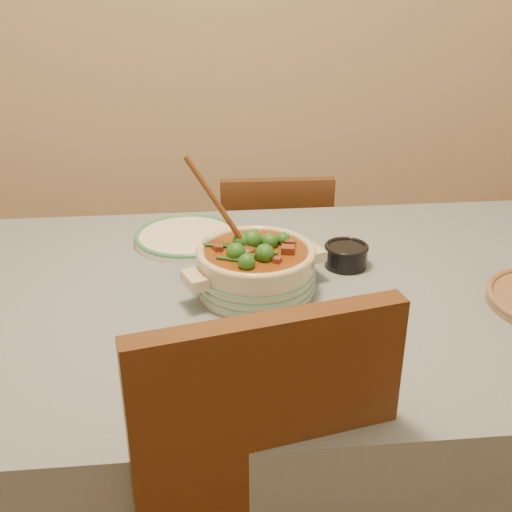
{
  "coord_description": "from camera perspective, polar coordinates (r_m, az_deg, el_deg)",
  "views": [
    {
      "loc": [
        -0.22,
        -1.35,
        1.52
      ],
      "look_at": [
        -0.08,
        0.01,
        0.85
      ],
      "focal_mm": 45.0,
      "sensor_mm": 36.0,
      "label": 1
    }
  ],
  "objects": [
    {
      "name": "dining_table",
      "position": [
        1.61,
        2.93,
        -6.03
      ],
      "size": [
        1.68,
        1.08,
        0.76
      ],
      "color": "brown",
      "rests_on": "floor"
    },
    {
      "name": "stew_casserole",
      "position": [
        1.53,
        -0.03,
        -0.83
      ],
      "size": [
        0.36,
        0.36,
        0.34
      ],
      "rotation": [
        0.0,
        0.0,
        0.38
      ],
      "color": "beige",
      "rests_on": "dining_table"
    },
    {
      "name": "white_plate",
      "position": [
        1.83,
        -6.18,
        1.71
      ],
      "size": [
        0.34,
        0.34,
        0.03
      ],
      "rotation": [
        0.0,
        0.0,
        0.19
      ],
      "color": "white",
      "rests_on": "dining_table"
    },
    {
      "name": "condiment_bowl",
      "position": [
        1.68,
        8.01,
        0.15
      ],
      "size": [
        0.14,
        0.14,
        0.06
      ],
      "rotation": [
        0.0,
        0.0,
        -0.35
      ],
      "color": "black",
      "rests_on": "dining_table"
    },
    {
      "name": "chair_far",
      "position": [
        2.36,
        1.58,
        -0.54
      ],
      "size": [
        0.39,
        0.39,
        0.82
      ],
      "rotation": [
        0.0,
        0.0,
        3.11
      ],
      "color": "#542F19",
      "rests_on": "floor"
    }
  ]
}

